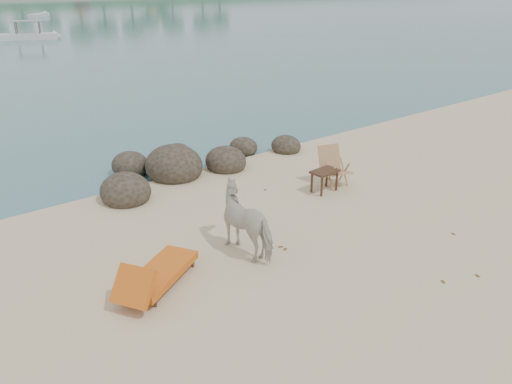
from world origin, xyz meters
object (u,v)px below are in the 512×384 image
Objects in this scene: side_table at (324,182)px; deck_chair at (337,168)px; boulders at (184,167)px; cow at (249,222)px; lounge_chair at (160,269)px.

deck_chair reaches higher than side_table.
cow is (-1.11, -4.39, 0.43)m from boulders.
boulders reaches higher than side_table.
deck_chair is (3.72, 1.24, -0.14)m from cow.
boulders is 3.84m from side_table.
side_table is at bearing -57.12° from boulders.
boulders is 3.26× the size of lounge_chair.
deck_chair is (0.53, 0.08, 0.22)m from side_table.
deck_chair is at bearing -167.94° from cow.
deck_chair reaches higher than boulders.
side_table is at bearing -166.41° from cow.
cow reaches higher than lounge_chair.
side_table is 0.34× the size of lounge_chair.
boulders is at bearing 24.37° from lounge_chair.
cow reaches higher than deck_chair.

